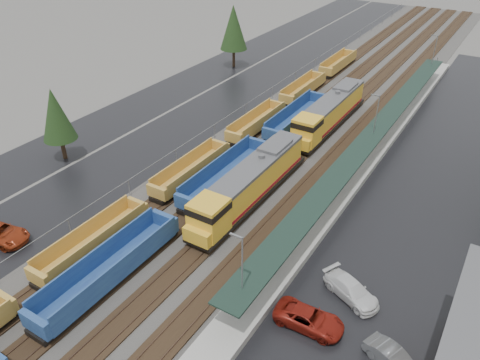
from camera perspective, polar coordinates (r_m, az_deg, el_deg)
The scene contains 16 objects.
ballast_strip at distance 70.88m, azimuth 10.80°, elevation 8.18°, with size 20.00×160.00×0.08m, color #302D2B.
trackbed at distance 70.83m, azimuth 10.81°, elevation 8.27°, with size 14.60×160.00×0.22m.
west_parking_lot at distance 76.95m, azimuth 0.29°, elevation 10.68°, with size 10.00×160.00×0.02m, color black.
west_road at distance 82.28m, azimuth -5.79°, elevation 11.96°, with size 9.00×160.00×0.02m, color black.
east_commuter_lot at distance 58.42m, azimuth 24.29°, elevation 0.23°, with size 16.00×100.00×0.02m, color black.
station_platform at distance 59.40m, azimuth 15.61°, elevation 3.39°, with size 3.00×80.00×8.00m.
chainlink_fence at distance 72.56m, azimuth 3.41°, elevation 10.62°, with size 0.08×160.04×2.02m.
tree_west_near at distance 58.61m, azimuth -21.56°, elevation 7.44°, with size 3.96×3.96×9.00m.
tree_west_far at distance 86.94m, azimuth -0.80°, elevation 18.12°, with size 4.84×4.84×11.00m.
locomotive_lead at distance 47.64m, azimuth 1.02°, elevation -0.57°, with size 3.00×19.79×4.48m.
locomotive_trail at distance 64.51m, azimuth 10.74°, elevation 8.03°, with size 3.00×19.79×4.48m.
well_string_yellow at distance 52.84m, azimuth -5.93°, elevation 1.19°, with size 2.48×100.56×2.20m.
well_string_blue at distance 40.89m, azimuth -15.59°, elevation -10.45°, with size 2.85×86.11×2.52m.
parked_car_east_b at distance 36.79m, azimuth 8.41°, elevation -16.42°, with size 5.30×2.45×1.47m, color maroon.
parked_car_east_c at distance 39.45m, azimuth 13.40°, elevation -12.93°, with size 5.09×2.07×1.48m, color silver.
parked_car_east_e at distance 35.76m, azimuth 18.25°, elevation -20.12°, with size 4.41×1.54×1.45m, color #5B5E60.
Camera 1 is at (22.39, -1.12, 28.08)m, focal length 35.00 mm.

